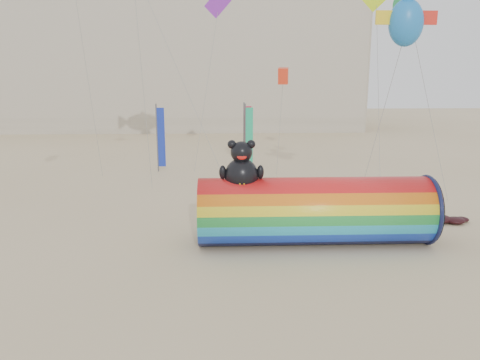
{
  "coord_description": "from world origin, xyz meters",
  "views": [
    {
      "loc": [
        -0.35,
        -20.47,
        7.43
      ],
      "look_at": [
        0.5,
        1.5,
        2.4
      ],
      "focal_mm": 35.0,
      "sensor_mm": 36.0,
      "label": 1
    }
  ],
  "objects_px": {
    "windsock_assembly": "(314,209)",
    "fabric_bundle": "(443,219)",
    "hotel_building": "(136,52)",
    "kite_handler": "(427,200)"
  },
  "relations": [
    {
      "from": "kite_handler",
      "to": "fabric_bundle",
      "type": "bearing_deg",
      "value": 94.33
    },
    {
      "from": "hotel_building",
      "to": "kite_handler",
      "type": "distance_m",
      "value": 49.26
    },
    {
      "from": "kite_handler",
      "to": "windsock_assembly",
      "type": "bearing_deg",
      "value": 21.19
    },
    {
      "from": "hotel_building",
      "to": "windsock_assembly",
      "type": "distance_m",
      "value": 50.07
    },
    {
      "from": "hotel_building",
      "to": "kite_handler",
      "type": "xyz_separation_m",
      "value": [
        22.58,
        -42.74,
        -9.49
      ]
    },
    {
      "from": "hotel_building",
      "to": "fabric_bundle",
      "type": "height_order",
      "value": "hotel_building"
    },
    {
      "from": "fabric_bundle",
      "to": "windsock_assembly",
      "type": "bearing_deg",
      "value": -159.63
    },
    {
      "from": "windsock_assembly",
      "to": "fabric_bundle",
      "type": "relative_size",
      "value": 3.93
    },
    {
      "from": "windsock_assembly",
      "to": "kite_handler",
      "type": "distance_m",
      "value": 7.99
    },
    {
      "from": "windsock_assembly",
      "to": "fabric_bundle",
      "type": "bearing_deg",
      "value": 20.37
    }
  ]
}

